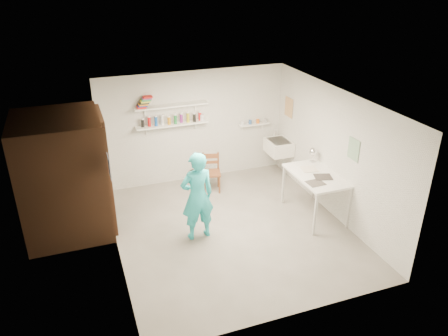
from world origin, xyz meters
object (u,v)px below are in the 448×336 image
object	(u,v)px
man	(197,196)
wall_clock	(194,177)
belfast_sink	(279,147)
work_table	(315,195)
wooden_chair	(211,173)
desk_lamp	(313,152)

from	to	relation	value
man	wall_clock	size ratio (longest dim) A/B	5.56
belfast_sink	work_table	xyz separation A→B (m)	(-0.11, -1.75, -0.27)
belfast_sink	wall_clock	world-z (taller)	wall_clock
man	wall_clock	bearing A→B (deg)	-99.65
work_table	man	bearing A→B (deg)	178.57
wall_clock	belfast_sink	bearing A→B (deg)	27.27
wall_clock	work_table	world-z (taller)	wall_clock
belfast_sink	wooden_chair	bearing A→B (deg)	-174.64
work_table	desk_lamp	size ratio (longest dim) A/B	8.00
wall_clock	work_table	size ratio (longest dim) A/B	0.22
work_table	desk_lamp	xyz separation A→B (m)	(0.21, 0.51, 0.65)
belfast_sink	desk_lamp	xyz separation A→B (m)	(0.10, -1.24, 0.37)
wall_clock	wooden_chair	size ratio (longest dim) A/B	0.36
man	desk_lamp	size ratio (longest dim) A/B	9.96
wall_clock	desk_lamp	world-z (taller)	wall_clock
man	work_table	xyz separation A→B (m)	(2.26, -0.06, -0.37)
man	desk_lamp	bearing A→B (deg)	-174.38
wall_clock	desk_lamp	distance (m)	2.47
man	wooden_chair	xyz separation A→B (m)	(0.76, 1.54, -0.40)
man	work_table	bearing A→B (deg)	173.74
wall_clock	wooden_chair	world-z (taller)	wall_clock
belfast_sink	desk_lamp	bearing A→B (deg)	-85.32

